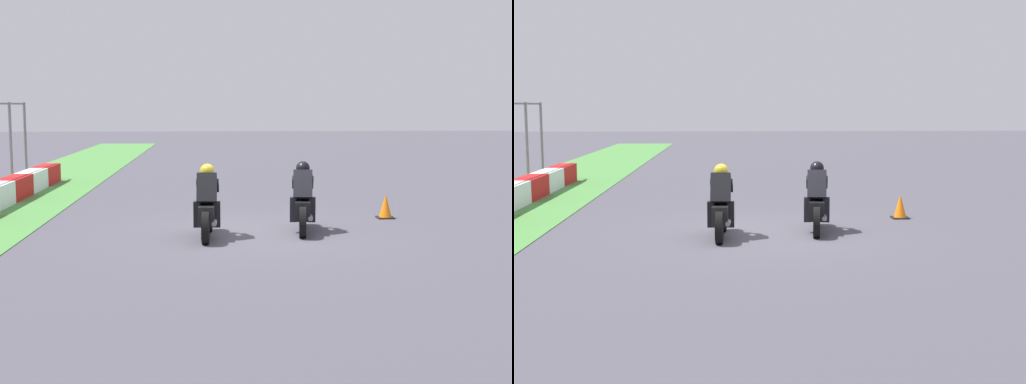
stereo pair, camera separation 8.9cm
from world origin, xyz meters
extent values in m
plane|color=#4A4851|center=(0.00, 0.00, 0.00)|extent=(120.00, 120.00, 0.00)
cube|color=red|center=(6.00, 6.55, 0.32)|extent=(1.96, 0.60, 0.64)
cube|color=white|center=(8.00, 6.55, 0.32)|extent=(1.96, 0.60, 0.64)
cube|color=red|center=(10.00, 6.55, 0.32)|extent=(1.96, 0.60, 0.64)
cylinder|color=slate|center=(9.62, 7.60, 1.40)|extent=(0.10, 0.10, 2.80)
cylinder|color=slate|center=(11.55, 7.60, 1.40)|extent=(0.10, 0.10, 2.80)
cylinder|color=black|center=(0.81, -1.13, 0.32)|extent=(0.65, 0.22, 0.64)
cylinder|color=black|center=(-0.58, -0.96, 0.32)|extent=(0.65, 0.22, 0.64)
cube|color=black|center=(0.12, -1.05, 0.50)|extent=(1.13, 0.45, 0.40)
ellipsoid|color=black|center=(0.22, -1.06, 0.80)|extent=(0.51, 0.36, 0.24)
cube|color=red|center=(-0.39, -0.98, 0.52)|extent=(0.08, 0.17, 0.08)
cylinder|color=#A5A5AD|center=(-0.25, -1.16, 0.37)|extent=(0.43, 0.15, 0.10)
cube|color=black|center=(0.02, -1.04, 1.02)|extent=(0.53, 0.46, 0.66)
sphere|color=black|center=(0.24, -1.06, 1.36)|extent=(0.33, 0.33, 0.30)
cube|color=#5E664E|center=(0.62, -1.11, 0.84)|extent=(0.19, 0.28, 0.23)
cube|color=black|center=(0.03, -0.83, 0.50)|extent=(0.20, 0.16, 0.52)
cube|color=black|center=(-0.02, -1.23, 0.50)|extent=(0.20, 0.16, 0.52)
cube|color=black|center=(0.42, -0.90, 1.04)|extent=(0.39, 0.15, 0.31)
cube|color=black|center=(0.38, -1.26, 1.04)|extent=(0.39, 0.15, 0.31)
cylinder|color=black|center=(0.28, 0.95, 0.32)|extent=(0.65, 0.17, 0.64)
cylinder|color=black|center=(-1.12, 1.02, 0.32)|extent=(0.65, 0.17, 0.64)
cube|color=black|center=(-0.42, 0.98, 0.50)|extent=(1.11, 0.37, 0.40)
ellipsoid|color=black|center=(-0.32, 0.98, 0.80)|extent=(0.49, 0.32, 0.24)
cube|color=red|center=(-0.93, 1.01, 0.52)|extent=(0.07, 0.16, 0.08)
cylinder|color=#A5A5AD|center=(-0.78, 0.84, 0.37)|extent=(0.42, 0.12, 0.10)
cube|color=black|center=(-0.52, 0.99, 1.02)|extent=(0.50, 0.42, 0.66)
sphere|color=gold|center=(-0.30, 0.98, 1.36)|extent=(0.31, 0.31, 0.30)
cube|color=slate|center=(0.08, 0.96, 0.84)|extent=(0.17, 0.27, 0.23)
cube|color=black|center=(-0.53, 1.19, 0.50)|extent=(0.19, 0.15, 0.52)
cube|color=black|center=(-0.55, 0.79, 0.50)|extent=(0.19, 0.15, 0.52)
cube|color=black|center=(-0.13, 1.15, 1.04)|extent=(0.39, 0.12, 0.31)
cube|color=black|center=(-0.15, 0.79, 1.04)|extent=(0.39, 0.12, 0.31)
cube|color=black|center=(1.85, -3.28, 0.01)|extent=(0.40, 0.40, 0.03)
cone|color=orange|center=(1.85, -3.28, 0.29)|extent=(0.32, 0.32, 0.58)
camera|label=1|loc=(-14.89, 0.92, 2.69)|focal=50.22mm
camera|label=2|loc=(-14.90, 0.83, 2.69)|focal=50.22mm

